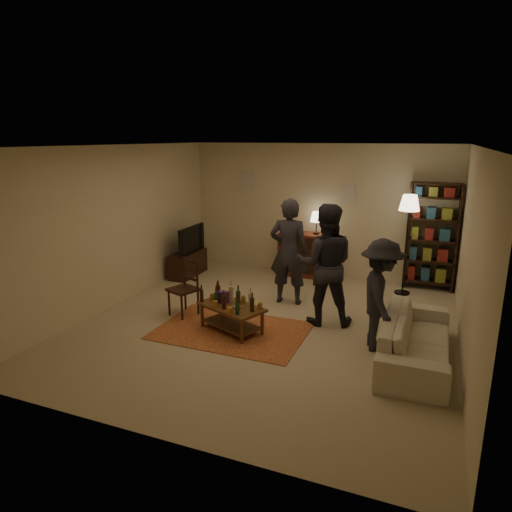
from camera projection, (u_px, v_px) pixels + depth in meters
The scene contains 13 objects.
floor at pixel (267, 324), 7.10m from camera, with size 6.00×6.00×0.00m, color #C6B793.
room_shell at pixel (288, 187), 9.55m from camera, with size 6.00×6.00×6.00m.
rug at pixel (232, 330), 6.84m from camera, with size 2.20×1.50×0.01m, color maroon.
coffee_table at pixel (231, 307), 6.76m from camera, with size 1.12×0.88×0.74m.
dining_chair at pixel (186, 285), 7.37m from camera, with size 0.53×0.53×0.95m.
tv_stand at pixel (188, 258), 9.50m from camera, with size 0.40×1.00×1.06m.
dresser at pixel (304, 253), 9.48m from camera, with size 1.00×0.50×1.36m.
bookshelf at pixel (432, 236), 8.52m from camera, with size 0.90×0.34×2.02m.
floor_lamp at pixel (409, 210), 8.09m from camera, with size 0.36×0.36×1.83m.
sofa at pixel (416, 339), 5.87m from camera, with size 2.08×0.81×0.61m, color beige.
person_left at pixel (289, 252), 7.81m from camera, with size 0.67×0.44×1.84m, color #292931.
person_right at pixel (325, 265), 6.94m from camera, with size 0.91×0.71×1.87m, color #25242C.
person_by_sofa at pixel (381, 296), 6.09m from camera, with size 0.99×0.57×1.54m, color #212228.
Camera 1 is at (2.29, -6.19, 2.83)m, focal length 32.00 mm.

